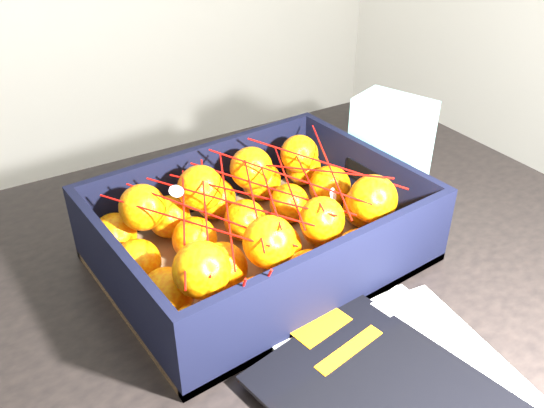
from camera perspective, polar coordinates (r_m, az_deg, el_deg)
table at (r=0.91m, az=-2.57°, el=-10.54°), size 1.26×0.90×0.75m
magazine_stack at (r=0.68m, az=14.01°, el=-17.82°), size 0.30×0.33×0.02m
produce_crate at (r=0.83m, az=-1.22°, el=-3.42°), size 0.43×0.33×0.12m
clementine_heap at (r=0.81m, az=-1.34°, el=-2.28°), size 0.41×0.31×0.12m
mesh_net at (r=0.78m, az=-1.34°, el=0.87°), size 0.36×0.29×0.09m
retail_carton at (r=0.97m, az=11.65°, el=5.29°), size 0.11×0.13×0.18m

